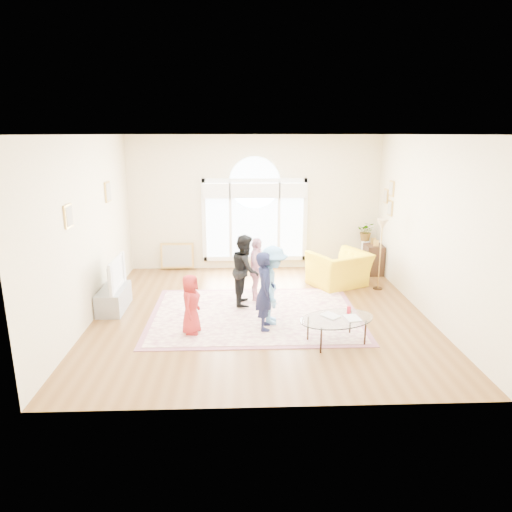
{
  "coord_description": "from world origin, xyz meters",
  "views": [
    {
      "loc": [
        -0.38,
        -7.86,
        3.21
      ],
      "look_at": [
        -0.07,
        0.3,
        1.02
      ],
      "focal_mm": 32.0,
      "sensor_mm": 36.0,
      "label": 1
    }
  ],
  "objects_px": {
    "area_rug": "(255,314)",
    "television": "(112,273)",
    "tv_console": "(114,299)",
    "coffee_table": "(337,319)",
    "armchair": "(339,269)"
  },
  "relations": [
    {
      "from": "television",
      "to": "armchair",
      "type": "height_order",
      "value": "television"
    },
    {
      "from": "television",
      "to": "armchair",
      "type": "xyz_separation_m",
      "value": [
        4.53,
        1.23,
        -0.34
      ]
    },
    {
      "from": "area_rug",
      "to": "television",
      "type": "bearing_deg",
      "value": 171.9
    },
    {
      "from": "coffee_table",
      "to": "armchair",
      "type": "bearing_deg",
      "value": 59.24
    },
    {
      "from": "armchair",
      "to": "area_rug",
      "type": "bearing_deg",
      "value": 13.55
    },
    {
      "from": "television",
      "to": "coffee_table",
      "type": "height_order",
      "value": "television"
    },
    {
      "from": "area_rug",
      "to": "tv_console",
      "type": "height_order",
      "value": "tv_console"
    },
    {
      "from": "television",
      "to": "tv_console",
      "type": "bearing_deg",
      "value": 180.0
    },
    {
      "from": "tv_console",
      "to": "area_rug",
      "type": "bearing_deg",
      "value": -8.07
    },
    {
      "from": "coffee_table",
      "to": "armchair",
      "type": "relative_size",
      "value": 1.21
    },
    {
      "from": "coffee_table",
      "to": "armchair",
      "type": "xyz_separation_m",
      "value": [
        0.65,
        2.81,
        -0.03
      ]
    },
    {
      "from": "television",
      "to": "armchair",
      "type": "bearing_deg",
      "value": 15.24
    },
    {
      "from": "area_rug",
      "to": "television",
      "type": "xyz_separation_m",
      "value": [
        -2.63,
        0.37,
        0.7
      ]
    },
    {
      "from": "tv_console",
      "to": "armchair",
      "type": "bearing_deg",
      "value": 15.21
    },
    {
      "from": "television",
      "to": "coffee_table",
      "type": "bearing_deg",
      "value": -22.13
    }
  ]
}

